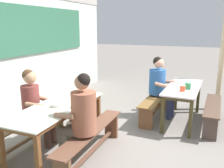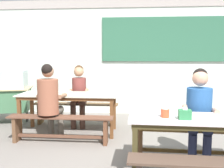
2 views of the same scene
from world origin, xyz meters
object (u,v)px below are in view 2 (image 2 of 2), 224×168
Objects in this scene: tissue_box at (185,114)px; condiment_jar at (165,113)px; dining_table_near at (196,124)px; food_cart at (0,93)px; bench_far_front at (60,125)px; dining_table_far at (69,98)px; bench_near_back at (187,138)px; soup_bowl at (67,93)px; person_left_back_turned at (49,98)px; bench_far_back at (76,110)px; person_center_facing at (79,92)px; person_right_near_table at (199,109)px.

tissue_box reaches higher than condiment_jar.
food_cart reaches higher than dining_table_near.
bench_far_front is 2.03m from food_cart.
tissue_box is at bearing -147.90° from dining_table_near.
dining_table_far reaches higher than bench_far_front.
bench_far_front and bench_near_back have the same top height.
dining_table_far is 1.04× the size of bench_far_front.
tissue_box reaches higher than soup_bowl.
person_left_back_turned reaches higher than tissue_box.
food_cart reaches higher than bench_far_back.
person_center_facing is at bearing 131.66° from dining_table_near.
tissue_box is 0.23m from condiment_jar.
dining_table_near is 1.24× the size of person_right_near_table.
soup_bowl is (-1.62, 1.62, -0.03)m from condiment_jar.
bench_near_back is (1.98, -1.05, -0.37)m from dining_table_far.
condiment_jar is at bearing -45.73° from dining_table_far.
condiment_jar reaches higher than bench_far_back.
tissue_box reaches higher than bench_far_back.
bench_far_front is at bearing 165.63° from person_right_near_table.
dining_table_near reaches higher than bench_far_back.
condiment_jar is (-0.22, 0.07, -0.00)m from tissue_box.
dining_table_near is 2.83m from person_center_facing.
bench_far_back is 0.76m from soup_bowl.
person_right_near_table is (3.76, -1.67, 0.09)m from food_cart.
dining_table_far is at bearing -89.69° from bench_far_back.
person_right_near_table is at bearing -14.37° from bench_far_front.
person_right_near_table is (2.12, -1.68, 0.44)m from bench_far_back.
person_left_back_turned is 11.37× the size of condiment_jar.
person_center_facing reaches higher than food_cart.
bench_near_back is at bearing 157.28° from person_right_near_table.
dining_table_near is 13.70× the size of condiment_jar.
dining_table_near is at bearing 3.55° from condiment_jar.
bench_near_back is at bearing 57.25° from condiment_jar.
bench_near_back is at bearing -23.99° from food_cart.
person_right_near_table is at bearing 45.57° from condiment_jar.
dining_table_far is 2.40m from person_right_near_table.
bench_near_back is at bearing -13.74° from bench_far_front.
soup_bowl is at bearing 135.13° from condiment_jar.
person_left_back_turned is at bearing 147.81° from condiment_jar.
condiment_jar reaches higher than dining_table_near.
food_cart is 3.92m from condiment_jar.
person_right_near_table is (0.16, 0.51, 0.08)m from dining_table_near.
person_left_back_turned is at bearing 164.45° from bench_far_front.
bench_far_back is at bearing 140.36° from person_center_facing.
dining_table_near reaches higher than bench_near_back.
bench_far_back is 1.15× the size of bench_near_back.
person_center_facing reaches higher than soup_bowl.
person_left_back_turned is 7.42× the size of soup_bowl.
bench_far_back is 2.74m from person_right_near_table.
person_right_near_table is 2.40m from soup_bowl.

